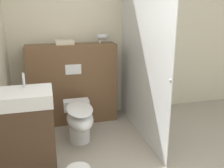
{
  "coord_description": "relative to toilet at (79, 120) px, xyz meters",
  "views": [
    {
      "loc": [
        -0.76,
        -1.43,
        1.65
      ],
      "look_at": [
        -0.01,
        1.42,
        0.76
      ],
      "focal_mm": 40.0,
      "sensor_mm": 36.0,
      "label": 1
    }
  ],
  "objects": [
    {
      "name": "wall_back",
      "position": [
        0.42,
        0.95,
        0.93
      ],
      "size": [
        8.0,
        0.06,
        2.5
      ],
      "color": "beige",
      "rests_on": "ground_plane"
    },
    {
      "name": "toilet",
      "position": [
        0.0,
        0.0,
        0.0
      ],
      "size": [
        0.34,
        0.72,
        0.51
      ],
      "color": "white",
      "rests_on": "ground_plane"
    },
    {
      "name": "folded_towel",
      "position": [
        -0.08,
        0.71,
        0.88
      ],
      "size": [
        0.25,
        0.2,
        0.06
      ],
      "color": "beige",
      "rests_on": "partition_panel"
    },
    {
      "name": "shower_glass",
      "position": [
        0.83,
        0.07,
        0.7
      ],
      "size": [
        0.04,
        1.69,
        2.03
      ],
      "color": "silver",
      "rests_on": "ground_plane"
    },
    {
      "name": "hair_drier",
      "position": [
        0.47,
        0.72,
        0.94
      ],
      "size": [
        0.16,
        0.08,
        0.13
      ],
      "color": "#B7B7BC",
      "rests_on": "partition_panel"
    },
    {
      "name": "sink_vanity",
      "position": [
        -0.56,
        -0.61,
        0.16
      ],
      "size": [
        0.5,
        0.41,
        1.08
      ],
      "color": "#473323",
      "rests_on": "ground_plane"
    },
    {
      "name": "partition_panel",
      "position": [
        0.01,
        0.69,
        0.27
      ],
      "size": [
        1.27,
        0.33,
        1.17
      ],
      "color": "brown",
      "rests_on": "ground_plane"
    }
  ]
}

